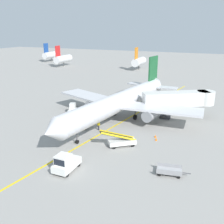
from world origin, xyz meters
TOP-DOWN VIEW (x-y plane):
  - ground_plane at (0.00, 0.00)m, footprint 300.00×300.00m
  - taxi_line_yellow at (1.50, 5.00)m, footprint 12.67×79.08m
  - airliner at (1.58, 10.76)m, footprint 28.27×35.27m
  - jet_bridge at (11.45, 16.50)m, footprint 12.19×8.95m
  - pushback_tug at (2.42, -8.08)m, footprint 1.91×3.61m
  - baggage_tug_near_wing at (-8.01, 10.03)m, footprint 2.02×2.70m
  - belt_loader_forward_hold at (5.79, 0.69)m, footprint 4.70×4.08m
  - baggage_cart_loaded at (-3.05, 4.15)m, footprint 3.79×2.46m
  - baggage_cart_empty_trailing at (13.54, -4.07)m, footprint 3.84×2.03m
  - ground_crew_marshaller at (0.25, 4.68)m, footprint 0.36×0.24m
  - safety_cone_nose_left at (9.42, 5.53)m, footprint 0.36×0.36m
  - safety_cone_nose_right at (9.81, 4.47)m, footprint 0.36×0.36m
  - distant_aircraft_far_left at (-61.81, 76.31)m, footprint 3.00×10.10m
  - distant_aircraft_mid_left at (-46.52, 64.09)m, footprint 3.00×10.10m
  - distant_aircraft_mid_right at (-13.92, 68.28)m, footprint 3.00×10.10m

SIDE VIEW (x-z plane):
  - ground_plane at x=0.00m, z-range 0.00..0.00m
  - taxi_line_yellow at x=1.50m, z-range 0.00..0.01m
  - safety_cone_nose_left at x=9.42m, z-range 0.00..0.44m
  - safety_cone_nose_right at x=9.81m, z-range 0.00..0.44m
  - baggage_cart_loaded at x=-3.05m, z-range 0.00..0.94m
  - baggage_cart_empty_trailing at x=13.54m, z-range 0.00..0.94m
  - belt_loader_forward_hold at x=5.79m, z-range -0.52..2.07m
  - ground_crew_marshaller at x=0.25m, z-range 0.06..1.76m
  - baggage_tug_near_wing at x=-8.01m, z-range -0.12..1.98m
  - pushback_tug at x=2.42m, z-range -0.11..2.09m
  - distant_aircraft_far_left at x=-61.81m, z-range -1.18..7.62m
  - distant_aircraft_mid_left at x=-46.52m, z-range -1.18..7.62m
  - distant_aircraft_mid_right at x=-13.92m, z-range -1.18..7.62m
  - airliner at x=1.58m, z-range -1.63..8.47m
  - jet_bridge at x=11.45m, z-range 1.12..5.97m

